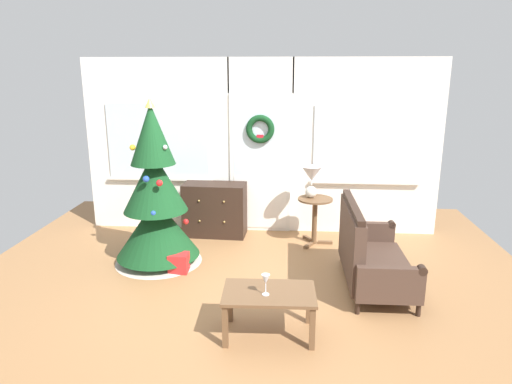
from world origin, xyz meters
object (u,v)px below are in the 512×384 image
christmas_tree (156,204)px  dresser_cabinet (215,209)px  settee_sofa (368,254)px  gift_box (179,263)px  table_lamp (311,178)px  coffee_table (269,298)px  side_table (315,212)px  wine_glass (266,280)px

christmas_tree → dresser_cabinet: christmas_tree is taller
settee_sofa → gift_box: bearing=175.4°
table_lamp → coffee_table: 2.50m
coffee_table → settee_sofa: bearing=46.2°
dresser_cabinet → settee_sofa: 2.48m
side_table → coffee_table: side_table is taller
table_lamp → wine_glass: 2.52m
side_table → gift_box: 2.02m
christmas_tree → dresser_cabinet: bearing=61.4°
dresser_cabinet → coffee_table: bearing=-70.4°
settee_sofa → coffee_table: 1.53m
side_table → wine_glass: (-0.55, -2.41, 0.10)m
settee_sofa → dresser_cabinet: bearing=142.9°
settee_sofa → gift_box: settee_sofa is taller
dresser_cabinet → wine_glass: dresser_cabinet is taller
coffee_table → gift_box: size_ratio=3.72×
christmas_tree → gift_box: bearing=-40.9°
christmas_tree → settee_sofa: bearing=-10.4°
side_table → coffee_table: size_ratio=0.77×
dresser_cabinet → coffee_table: size_ratio=1.07×
settee_sofa → gift_box: (-2.21, 0.18, -0.26)m
christmas_tree → coffee_table: size_ratio=2.41×
dresser_cabinet → settee_sofa: settee_sofa is taller
gift_box → christmas_tree: bearing=139.1°
side_table → gift_box: bearing=-147.5°
dresser_cabinet → side_table: 1.47m
dresser_cabinet → side_table: bearing=-9.8°
christmas_tree → gift_box: christmas_tree is taller
dresser_cabinet → wine_glass: (0.90, -2.66, 0.18)m
dresser_cabinet → settee_sofa: (1.98, -1.50, -0.01)m
wine_glass → gift_box: 1.81m
settee_sofa → coffee_table: size_ratio=1.69×
wine_glass → coffee_table: bearing=64.5°
dresser_cabinet → coffee_table: 2.76m
settee_sofa → gift_box: 2.23m
settee_sofa → gift_box: size_ratio=6.29×
table_lamp → gift_box: table_lamp is taller
table_lamp → gift_box: size_ratio=1.91×
christmas_tree → wine_glass: christmas_tree is taller
christmas_tree → coffee_table: (1.49, -1.57, -0.39)m
side_table → wine_glass: size_ratio=3.39×
coffee_table → wine_glass: (-0.03, -0.06, 0.21)m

